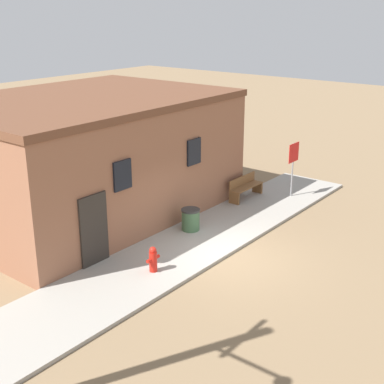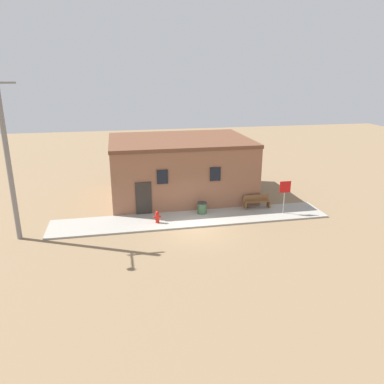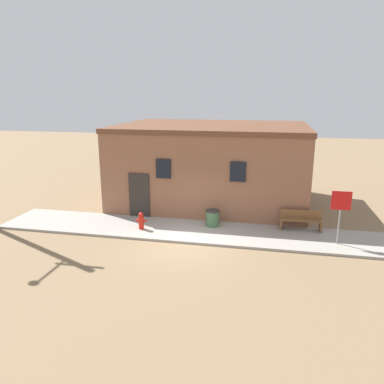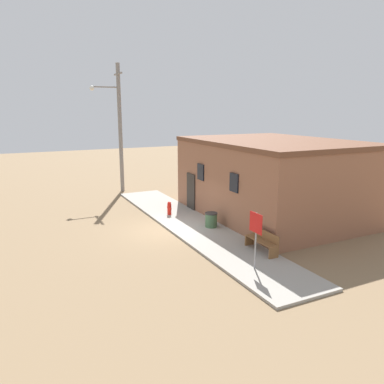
{
  "view_description": "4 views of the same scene",
  "coord_description": "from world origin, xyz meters",
  "px_view_note": "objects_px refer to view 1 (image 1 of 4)",
  "views": [
    {
      "loc": [
        -12.11,
        -8.2,
        7.17
      ],
      "look_at": [
        0.04,
        1.36,
        1.8
      ],
      "focal_mm": 50.0,
      "sensor_mm": 36.0,
      "label": 1
    },
    {
      "loc": [
        -4.23,
        -19.82,
        8.75
      ],
      "look_at": [
        0.04,
        1.36,
        1.8
      ],
      "focal_mm": 35.0,
      "sensor_mm": 36.0,
      "label": 2
    },
    {
      "loc": [
        3.18,
        -13.58,
        5.83
      ],
      "look_at": [
        0.04,
        1.36,
        1.8
      ],
      "focal_mm": 35.0,
      "sensor_mm": 36.0,
      "label": 3
    },
    {
      "loc": [
        16.5,
        -6.72,
        5.86
      ],
      "look_at": [
        0.04,
        1.36,
        1.8
      ],
      "focal_mm": 35.0,
      "sensor_mm": 36.0,
      "label": 4
    }
  ],
  "objects_px": {
    "fire_hydrant": "(153,259)",
    "bench": "(245,187)",
    "trash_bin": "(191,219)",
    "stop_sign": "(293,159)"
  },
  "relations": [
    {
      "from": "fire_hydrant",
      "to": "trash_bin",
      "type": "distance_m",
      "value": 3.15
    },
    {
      "from": "bench",
      "to": "stop_sign",
      "type": "bearing_deg",
      "value": -45.23
    },
    {
      "from": "fire_hydrant",
      "to": "bench",
      "type": "xyz_separation_m",
      "value": [
        6.79,
        1.33,
        0.07
      ]
    },
    {
      "from": "fire_hydrant",
      "to": "stop_sign",
      "type": "distance_m",
      "value": 8.18
    },
    {
      "from": "fire_hydrant",
      "to": "stop_sign",
      "type": "height_order",
      "value": "stop_sign"
    },
    {
      "from": "bench",
      "to": "trash_bin",
      "type": "distance_m",
      "value": 3.82
    },
    {
      "from": "bench",
      "to": "trash_bin",
      "type": "xyz_separation_m",
      "value": [
        -3.81,
        -0.31,
        -0.07
      ]
    },
    {
      "from": "fire_hydrant",
      "to": "bench",
      "type": "height_order",
      "value": "bench"
    },
    {
      "from": "stop_sign",
      "to": "trash_bin",
      "type": "height_order",
      "value": "stop_sign"
    },
    {
      "from": "bench",
      "to": "trash_bin",
      "type": "relative_size",
      "value": 2.38
    }
  ]
}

